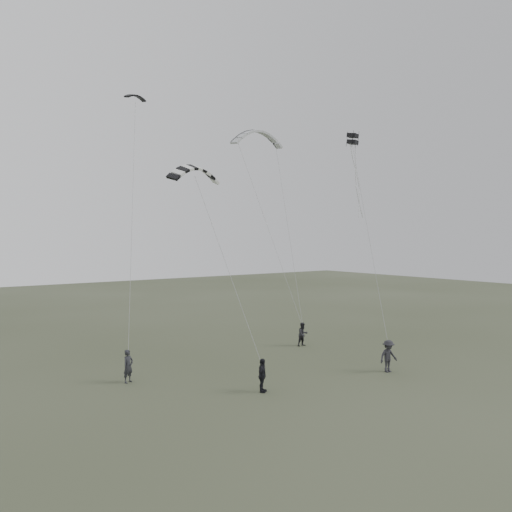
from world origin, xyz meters
TOP-DOWN VIEW (x-y plane):
  - ground at (0.00, 0.00)m, footprint 140.00×140.00m
  - flyer_left at (-7.47, 6.11)m, footprint 0.78×0.67m
  - flyer_right at (6.53, 7.44)m, footprint 0.87×0.69m
  - flyer_center at (-2.55, 0.37)m, footprint 1.07×0.96m
  - flyer_far at (5.82, -0.97)m, footprint 1.31×0.86m
  - kite_dark_small at (-4.84, 11.08)m, footprint 1.54×0.88m
  - kite_pale_large at (6.58, 13.17)m, footprint 4.63×1.77m
  - kite_striped at (-4.02, 4.73)m, footprint 3.28×1.54m
  - kite_box at (7.58, 3.63)m, footprint 0.83×0.88m

SIDE VIEW (x-z plane):
  - ground at x=0.00m, z-range 0.00..0.00m
  - flyer_center at x=-2.55m, z-range 0.00..1.74m
  - flyer_right at x=6.53m, z-range 0.00..1.74m
  - flyer_left at x=-7.47m, z-range 0.00..1.81m
  - flyer_far at x=5.82m, z-range 0.00..1.91m
  - kite_striped at x=-4.02m, z-range 11.20..12.63m
  - kite_box at x=7.58m, z-range 14.31..15.09m
  - kite_pale_large at x=6.58m, z-range 15.74..17.70m
  - kite_dark_small at x=-4.84m, z-range 16.95..17.52m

